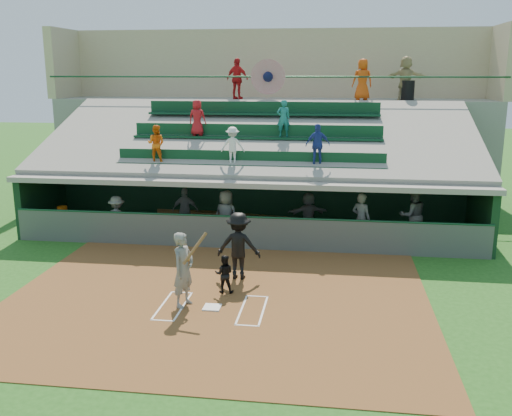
# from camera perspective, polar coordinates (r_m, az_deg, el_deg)

# --- Properties ---
(ground) EXTENTS (100.00, 100.00, 0.00)m
(ground) POSITION_cam_1_polar(r_m,az_deg,el_deg) (14.63, -4.41, -9.99)
(ground) COLOR #1F5317
(ground) RESTS_ON ground
(dirt_slab) EXTENTS (11.00, 9.00, 0.02)m
(dirt_slab) POSITION_cam_1_polar(r_m,az_deg,el_deg) (15.07, -4.01, -9.21)
(dirt_slab) COLOR brown
(dirt_slab) RESTS_ON ground
(home_plate) EXTENTS (0.43, 0.43, 0.03)m
(home_plate) POSITION_cam_1_polar(r_m,az_deg,el_deg) (14.62, -4.41, -9.87)
(home_plate) COLOR white
(home_plate) RESTS_ON dirt_slab
(batters_box_chalk) EXTENTS (2.65, 1.85, 0.01)m
(batters_box_chalk) POSITION_cam_1_polar(r_m,az_deg,el_deg) (14.62, -4.41, -9.91)
(batters_box_chalk) COLOR white
(batters_box_chalk) RESTS_ON dirt_slab
(dugout_floor) EXTENTS (16.00, 3.50, 0.04)m
(dugout_floor) POSITION_cam_1_polar(r_m,az_deg,el_deg) (20.89, -0.52, -2.63)
(dugout_floor) COLOR gray
(dugout_floor) RESTS_ON ground
(concourse_slab) EXTENTS (20.00, 3.00, 4.60)m
(concourse_slab) POSITION_cam_1_polar(r_m,az_deg,el_deg) (26.99, 1.55, 5.99)
(concourse_slab) COLOR gray
(concourse_slab) RESTS_ON ground
(grandstand) EXTENTS (20.40, 10.40, 7.80)m
(grandstand) POSITION_cam_1_polar(r_m,az_deg,el_deg) (24.06, 0.75, 4.98)
(grandstand) COLOR #515651
(grandstand) RESTS_ON ground
(batter_at_plate) EXTENTS (0.97, 0.83, 1.95)m
(batter_at_plate) POSITION_cam_1_polar(r_m,az_deg,el_deg) (14.50, -7.27, -6.10)
(batter_at_plate) COLOR #61635E
(batter_at_plate) RESTS_ON dirt_slab
(catcher) EXTENTS (0.54, 0.43, 1.04)m
(catcher) POSITION_cam_1_polar(r_m,az_deg,el_deg) (15.39, -3.20, -6.59)
(catcher) COLOR black
(catcher) RESTS_ON dirt_slab
(home_umpire) EXTENTS (1.27, 0.75, 1.94)m
(home_umpire) POSITION_cam_1_polar(r_m,az_deg,el_deg) (16.27, -1.75, -3.79)
(home_umpire) COLOR black
(home_umpire) RESTS_ON dirt_slab
(dugout_bench) EXTENTS (13.72, 2.91, 0.42)m
(dugout_bench) POSITION_cam_1_polar(r_m,az_deg,el_deg) (21.90, -0.35, -1.25)
(dugout_bench) COLOR olive
(dugout_bench) RESTS_ON dugout_floor
(white_table) EXTENTS (0.92, 0.82, 0.66)m
(white_table) POSITION_cam_1_polar(r_m,az_deg,el_deg) (22.00, -18.74, -1.59)
(white_table) COLOR silver
(white_table) RESTS_ON dugout_floor
(water_cooler) EXTENTS (0.36, 0.36, 0.36)m
(water_cooler) POSITION_cam_1_polar(r_m,az_deg,el_deg) (21.87, -18.79, -0.31)
(water_cooler) COLOR #CA550B
(water_cooler) RESTS_ON white_table
(dugout_player_a) EXTENTS (1.07, 0.68, 1.58)m
(dugout_player_a) POSITION_cam_1_polar(r_m,az_deg,el_deg) (20.48, -13.71, -1.01)
(dugout_player_a) COLOR #535651
(dugout_player_a) RESTS_ON dugout_floor
(dugout_player_b) EXTENTS (0.97, 0.43, 1.64)m
(dugout_player_b) POSITION_cam_1_polar(r_m,az_deg,el_deg) (21.10, -7.08, -0.21)
(dugout_player_b) COLOR #60635E
(dugout_player_b) RESTS_ON dugout_floor
(dugout_player_c) EXTENTS (1.01, 0.82, 1.80)m
(dugout_player_c) POSITION_cam_1_polar(r_m,az_deg,el_deg) (19.83, -3.01, -0.78)
(dugout_player_c) COLOR #535551
(dugout_player_c) RESTS_ON dugout_floor
(dugout_player_d) EXTENTS (1.53, 0.88, 1.57)m
(dugout_player_d) POSITION_cam_1_polar(r_m,az_deg,el_deg) (20.63, 5.25, -0.58)
(dugout_player_d) COLOR #51544F
(dugout_player_d) RESTS_ON dugout_floor
(dugout_player_e) EXTENTS (0.80, 0.71, 1.83)m
(dugout_player_e) POSITION_cam_1_polar(r_m,az_deg,el_deg) (19.57, 10.46, -1.14)
(dugout_player_e) COLOR #595C56
(dugout_player_e) RESTS_ON dugout_floor
(dugout_player_f) EXTENTS (1.12, 0.98, 1.96)m
(dugout_player_f) POSITION_cam_1_polar(r_m,az_deg,el_deg) (20.25, 15.37, -0.72)
(dugout_player_f) COLOR #525550
(dugout_player_f) RESTS_ON dugout_floor
(trash_bin) EXTENTS (0.56, 0.56, 0.84)m
(trash_bin) POSITION_cam_1_polar(r_m,az_deg,el_deg) (26.32, 14.94, 11.30)
(trash_bin) COLOR black
(trash_bin) RESTS_ON concourse_slab
(concourse_staff_a) EXTENTS (1.15, 0.79, 1.81)m
(concourse_staff_a) POSITION_cam_1_polar(r_m,az_deg,el_deg) (26.19, -1.87, 12.79)
(concourse_staff_a) COLOR red
(concourse_staff_a) RESTS_ON concourse_slab
(concourse_staff_b) EXTENTS (0.95, 0.72, 1.77)m
(concourse_staff_b) POSITION_cam_1_polar(r_m,az_deg,el_deg) (25.58, 10.59, 12.51)
(concourse_staff_b) COLOR #CC450C
(concourse_staff_b) RESTS_ON concourse_slab
(concourse_staff_c) EXTENTS (1.83, 1.16, 1.88)m
(concourse_staff_c) POSITION_cam_1_polar(r_m,az_deg,el_deg) (26.37, 14.74, 12.45)
(concourse_staff_c) COLOR tan
(concourse_staff_c) RESTS_ON concourse_slab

